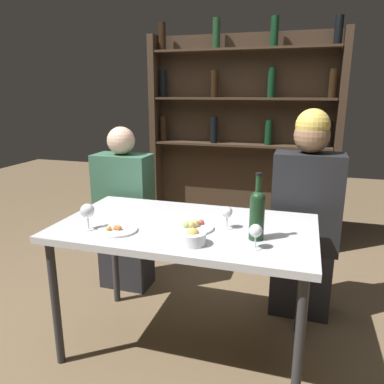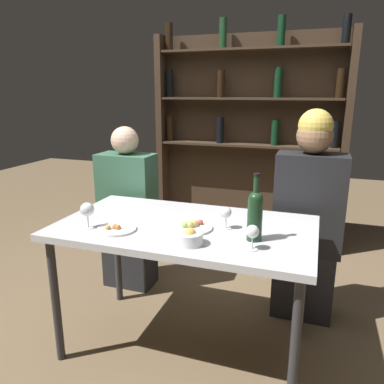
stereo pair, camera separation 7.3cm
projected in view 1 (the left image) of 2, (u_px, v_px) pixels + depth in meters
name	position (u px, v px, depth m)	size (l,w,h in m)	color
ground_plane	(186.00, 345.00, 2.18)	(10.00, 10.00, 0.00)	brown
dining_table	(186.00, 236.00, 2.00)	(1.35, 0.77, 0.75)	silver
wine_rack_wall	(242.00, 132.00, 3.51)	(1.76, 0.21, 2.06)	#38281C
wine_bottle	(257.00, 212.00, 1.76)	(0.07, 0.07, 0.32)	#19381E
wine_glass_0	(87.00, 211.00, 1.89)	(0.07, 0.07, 0.14)	silver
wine_glass_1	(227.00, 213.00, 1.92)	(0.06, 0.06, 0.12)	silver
wine_glass_2	(256.00, 232.00, 1.67)	(0.06, 0.06, 0.11)	silver
food_plate_0	(117.00, 230.00, 1.89)	(0.20, 0.20, 0.04)	white
food_plate_1	(192.00, 226.00, 1.92)	(0.22, 0.22, 0.05)	silver
snack_bowl	(193.00, 238.00, 1.72)	(0.12, 0.12, 0.08)	white
seated_person_left	(125.00, 214.00, 2.73)	(0.40, 0.22, 1.20)	#26262B
seated_person_right	(305.00, 219.00, 2.36)	(0.42, 0.22, 1.34)	#26262B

